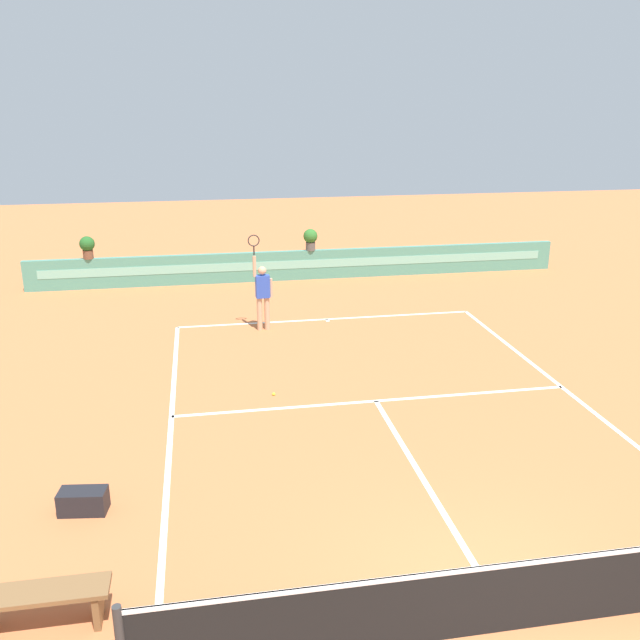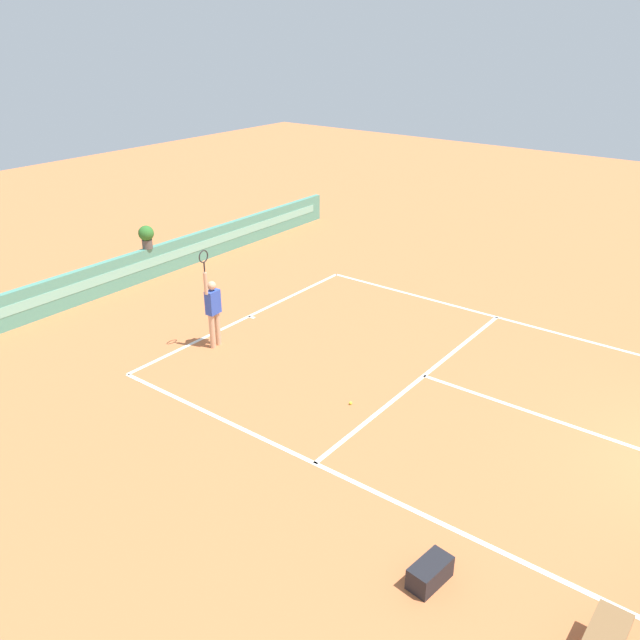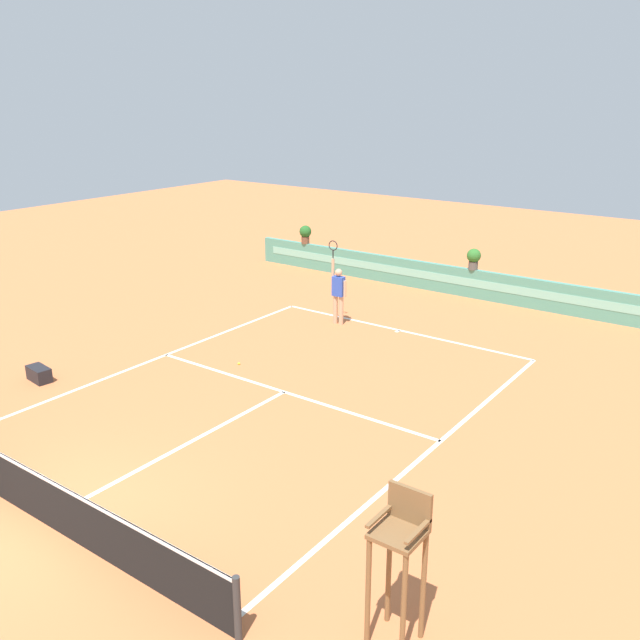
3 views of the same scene
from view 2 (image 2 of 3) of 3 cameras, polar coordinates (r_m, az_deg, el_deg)
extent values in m
plane|color=#C66B3D|center=(15.05, 10.44, -5.30)|extent=(60.00, 60.00, 0.00)
cube|color=white|center=(18.09, -6.25, 0.34)|extent=(8.22, 0.10, 0.01)
cube|color=white|center=(15.20, 9.10, -4.85)|extent=(8.22, 0.10, 0.01)
cube|color=white|center=(14.24, 20.53, -8.46)|extent=(0.10, 6.40, 0.01)
cube|color=white|center=(12.06, 1.30, -13.25)|extent=(0.10, 11.89, 0.01)
cube|color=white|center=(18.44, 16.55, -0.11)|extent=(0.10, 11.89, 0.01)
cube|color=white|center=(18.03, -6.01, 0.26)|extent=(0.10, 0.20, 0.01)
cube|color=#4C8E7A|center=(21.07, -15.31, 4.62)|extent=(18.00, 0.20, 1.00)
cube|color=#7ABCA8|center=(20.97, -15.15, 4.69)|extent=(17.10, 0.01, 0.28)
cube|color=brown|center=(10.09, 24.11, -23.62)|extent=(0.08, 0.40, 0.45)
cube|color=black|center=(10.19, 9.62, -21.02)|extent=(0.74, 0.45, 0.36)
cylinder|color=tan|center=(16.44, -8.97, -0.72)|extent=(0.14, 0.14, 0.90)
cylinder|color=tan|center=(16.31, -9.44, -0.97)|extent=(0.14, 0.14, 0.90)
cube|color=#2D4CB7|center=(16.07, -9.38, 1.57)|extent=(0.37, 0.24, 0.60)
sphere|color=tan|center=(15.90, -9.49, 2.99)|extent=(0.22, 0.22, 0.22)
cylinder|color=tan|center=(15.73, -10.01, 3.17)|extent=(0.09, 0.09, 0.55)
cylinder|color=black|center=(15.58, -10.12, 4.61)|extent=(0.04, 0.04, 0.24)
torus|color=#262626|center=(15.49, -10.19, 5.51)|extent=(0.31, 0.05, 0.31)
cylinder|color=tan|center=(16.23, -8.85, 1.66)|extent=(0.09, 0.09, 0.50)
sphere|color=#CCE033|center=(13.95, 2.70, -7.29)|extent=(0.07, 0.07, 0.07)
cylinder|color=#514C47|center=(21.03, -14.91, 6.48)|extent=(0.32, 0.32, 0.28)
sphere|color=#2D6B28|center=(20.93, -15.02, 7.37)|extent=(0.48, 0.48, 0.48)
camera|label=1|loc=(10.68, 72.29, -0.78)|focal=38.26mm
camera|label=3|loc=(21.99, 53.92, 13.37)|focal=38.40mm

